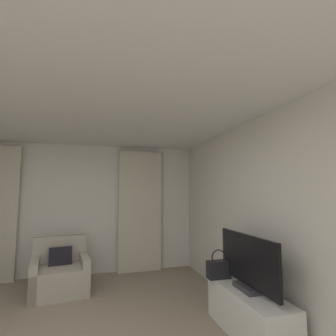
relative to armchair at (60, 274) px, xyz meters
name	(u,v)px	position (x,y,z in m)	size (l,w,h in m)	color
wall_window	(71,208)	(0.06, 0.87, 1.02)	(5.12, 0.06, 2.60)	silver
wall_right	(282,221)	(2.59, -2.16, 1.02)	(0.06, 6.12, 2.60)	silver
ceiling	(44,82)	(0.06, -2.16, 2.35)	(5.12, 6.12, 0.06)	white
curtain_right_panel	(140,210)	(1.44, 0.74, 0.97)	(0.90, 0.06, 2.50)	beige
armchair	(60,274)	(0.00, 0.00, 0.00)	(0.98, 0.95, 0.85)	#B2A899
tv_console	(249,313)	(2.26, -1.97, -0.03)	(0.44, 1.23, 0.50)	white
tv_flatscreen	(247,263)	(2.26, -1.97, 0.52)	(0.20, 1.12, 0.63)	#333338
handbag_primary	(219,269)	(2.12, -1.50, 0.34)	(0.30, 0.14, 0.37)	black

